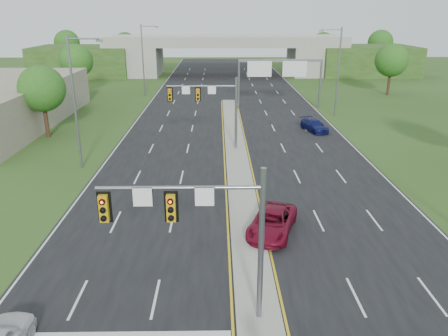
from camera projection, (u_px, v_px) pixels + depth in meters
ground at (259, 319)px, 19.02m from camera, size 240.00×240.00×0.00m
road at (232, 125)px, 51.99m from camera, size 24.00×160.00×0.02m
median at (237, 155)px, 40.65m from camera, size 2.00×54.00×0.16m
lane_markings at (229, 139)px, 46.24m from camera, size 23.72×160.00×0.01m
signal_mast_near at (205, 223)px, 17.33m from camera, size 6.62×0.60×7.00m
signal_mast_far at (212, 102)px, 40.88m from camera, size 6.62×0.60×7.00m
sign_gantry at (279, 70)px, 59.68m from camera, size 11.58×0.44×6.67m
overpass at (226, 58)px, 93.19m from camera, size 80.00×14.00×8.10m
lightpole_l_mid at (76, 97)px, 35.63m from camera, size 2.85×0.25×11.00m
lightpole_l_far at (144, 57)px, 68.60m from camera, size 2.85×0.25×11.00m
lightpole_r_far at (337, 68)px, 54.84m from camera, size 2.85×0.25×11.00m
tree_l_near at (42, 89)px, 45.26m from camera, size 4.80×4.80×7.60m
tree_l_mid at (76, 61)px, 68.65m from camera, size 5.20×5.20×8.12m
tree_r_mid at (392, 60)px, 69.35m from camera, size 5.20×5.20×8.12m
tree_back_a at (67, 43)px, 105.09m from camera, size 6.00×6.00×8.85m
tree_back_b at (125, 44)px, 105.39m from camera, size 5.60×5.60×8.32m
tree_back_c at (323, 44)px, 106.07m from camera, size 5.60×5.60×8.32m
tree_back_d at (380, 43)px, 106.15m from camera, size 6.00×6.00×8.85m
car_far_a at (272, 222)px, 26.23m from camera, size 3.86×5.58×1.42m
car_far_b at (314, 125)px, 49.11m from camera, size 2.97×4.66×1.26m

